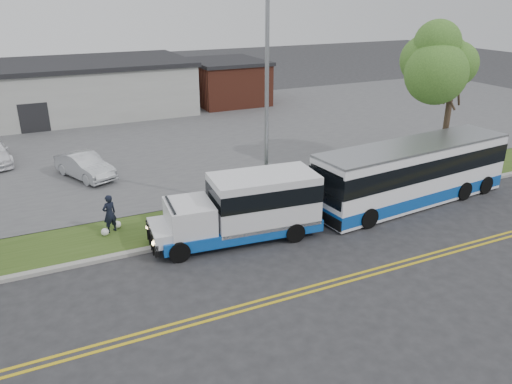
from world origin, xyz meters
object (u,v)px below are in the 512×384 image
streetlight_near (268,99)px  transit_bus (412,173)px  tree_east (455,61)px  parked_car_a (85,166)px  shuttle_bus (248,206)px  pedestrian (109,214)px

streetlight_near → transit_bus: streetlight_near is taller
tree_east → streetlight_near: 11.05m
transit_bus → parked_car_a: transit_bus is taller
tree_east → shuttle_bus: size_ratio=1.16×
tree_east → pedestrian: (-18.06, 0.28, -5.27)m
tree_east → parked_car_a: (-18.09, 7.62, -5.42)m
streetlight_near → pedestrian: size_ratio=5.71×
tree_east → shuttle_bus: 14.03m
transit_bus → tree_east: bearing=23.9°
shuttle_bus → transit_bus: (8.67, 0.06, 0.06)m
parked_car_a → tree_east: bearing=-46.1°
tree_east → pedestrian: 18.82m
pedestrian → parked_car_a: 7.34m
streetlight_near → transit_bus: size_ratio=0.88×
streetlight_near → shuttle_bus: 4.80m
streetlight_near → transit_bus: 7.98m
tree_east → streetlight_near: size_ratio=0.88×
transit_bus → parked_car_a: size_ratio=2.61×
transit_bus → streetlight_near: bearing=157.1°
transit_bus → pedestrian: bearing=163.6°
tree_east → streetlight_near: streetlight_near is taller
transit_bus → parked_car_a: (-13.81, 10.02, -0.71)m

